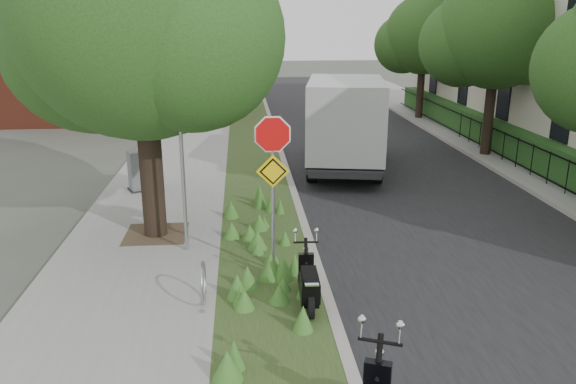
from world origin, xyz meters
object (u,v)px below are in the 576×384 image
at_px(sign_assembly, 273,163).
at_px(scooter_near, 309,288).
at_px(utility_cabinet, 143,171).
at_px(box_truck, 345,120).

relative_size(sign_assembly, scooter_near, 2.10).
distance_m(scooter_near, utility_cabinet, 8.38).
height_order(box_truck, utility_cabinet, box_truck).
relative_size(scooter_near, box_truck, 0.25).
bearing_deg(sign_assembly, utility_cabinet, 120.34).
height_order(sign_assembly, scooter_near, sign_assembly).
xyz_separation_m(sign_assembly, utility_cabinet, (-3.44, 5.88, -1.65)).
bearing_deg(sign_assembly, scooter_near, -70.95).
relative_size(box_truck, utility_cabinet, 5.23).
bearing_deg(utility_cabinet, sign_assembly, -59.66).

